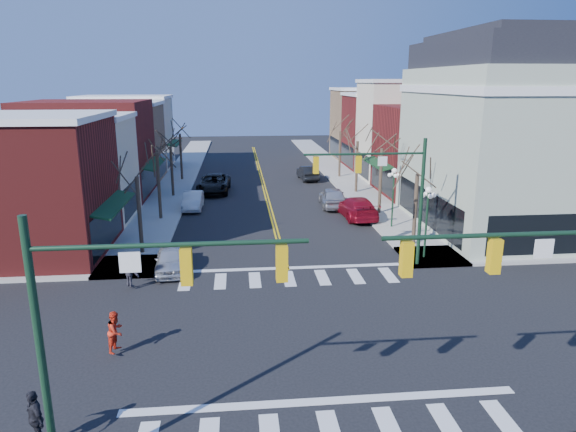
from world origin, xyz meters
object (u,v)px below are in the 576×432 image
object	(u,v)px
pedestrian_red_b	(116,331)
pedestrian_dark_a	(35,418)
car_left_near	(171,259)
lamppost_midblock	(393,188)
pedestrian_dark_b	(130,270)
car_left_mid	(193,201)
car_right_near	(357,207)
car_right_far	(308,173)
car_left_far	(214,184)
victorian_corner	(517,134)
car_right_mid	(333,197)
lamppost_corner	(427,210)

from	to	relation	value
pedestrian_red_b	pedestrian_dark_a	bearing A→B (deg)	-174.91
car_left_near	lamppost_midblock	bearing A→B (deg)	21.36
lamppost_midblock	pedestrian_dark_b	distance (m)	18.86
car_left_mid	car_right_near	bearing A→B (deg)	-16.96
car_right_far	car_left_mid	bearing A→B (deg)	42.16
car_left_far	car_right_near	bearing A→B (deg)	-39.72
car_left_near	victorian_corner	bearing A→B (deg)	11.54
pedestrian_dark_a	pedestrian_dark_b	world-z (taller)	pedestrian_dark_b
car_left_near	pedestrian_red_b	distance (m)	8.91
lamppost_midblock	pedestrian_dark_a	world-z (taller)	lamppost_midblock
pedestrian_red_b	car_right_mid	bearing A→B (deg)	-12.27
car_left_mid	pedestrian_dark_a	bearing A→B (deg)	-93.45
victorian_corner	car_left_near	xyz separation A→B (m)	(-22.84, -6.50, -5.97)
lamppost_corner	car_left_mid	size ratio (longest dim) A/B	1.02
car_right_far	pedestrian_dark_a	bearing A→B (deg)	67.10
lamppost_midblock	car_right_near	size ratio (longest dim) A/B	0.78
car_right_far	pedestrian_dark_a	world-z (taller)	pedestrian_dark_a
victorian_corner	pedestrian_dark_b	distance (m)	26.70
victorian_corner	car_left_far	bearing A→B (deg)	146.55
car_right_mid	lamppost_corner	bearing A→B (deg)	105.88
pedestrian_dark_b	lamppost_midblock	bearing A→B (deg)	-112.21
lamppost_midblock	pedestrian_red_b	size ratio (longest dim) A/B	2.69
car_left_mid	pedestrian_red_b	bearing A→B (deg)	-91.79
car_left_far	pedestrian_dark_b	xyz separation A→B (m)	(-3.23, -22.97, 0.20)
car_left_far	car_right_far	xyz separation A→B (m)	(9.60, 5.44, -0.10)
car_right_mid	pedestrian_dark_b	world-z (taller)	pedestrian_dark_b
victorian_corner	lamppost_midblock	size ratio (longest dim) A/B	3.29
car_left_far	car_right_mid	xyz separation A→B (m)	(10.02, -6.77, -0.00)
lamppost_corner	pedestrian_dark_a	size ratio (longest dim) A/B	2.52
lamppost_midblock	car_right_far	size ratio (longest dim) A/B	0.96
car_left_mid	car_right_mid	bearing A→B (deg)	-1.28
car_right_mid	pedestrian_dark_b	distance (m)	20.93
car_right_far	pedestrian_red_b	bearing A→B (deg)	66.16
pedestrian_dark_b	car_left_far	bearing A→B (deg)	-60.30
lamppost_corner	car_right_mid	size ratio (longest dim) A/B	0.88
car_left_mid	pedestrian_red_b	xyz separation A→B (m)	(-1.05, -23.08, 0.25)
car_left_far	car_right_mid	distance (m)	12.09
pedestrian_red_b	pedestrian_dark_b	size ratio (longest dim) A/B	0.91
car_right_mid	car_left_near	bearing A→B (deg)	53.31
pedestrian_red_b	lamppost_midblock	bearing A→B (deg)	-27.71
lamppost_corner	pedestrian_dark_a	world-z (taller)	lamppost_corner
car_right_near	pedestrian_dark_b	size ratio (longest dim) A/B	3.15
car_right_near	car_right_mid	xyz separation A→B (m)	(-1.18, 3.64, 0.03)
car_right_near	lamppost_corner	bearing A→B (deg)	97.09
victorian_corner	car_left_mid	xyz separation A→B (m)	(-22.75, 7.72, -5.96)
lamppost_corner	pedestrian_dark_b	size ratio (longest dim) A/B	2.44
lamppost_midblock	pedestrian_red_b	distance (m)	22.26
car_right_far	pedestrian_dark_b	distance (m)	31.18
car_left_near	car_left_mid	world-z (taller)	car_left_mid
car_left_far	victorian_corner	bearing A→B (deg)	-30.28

